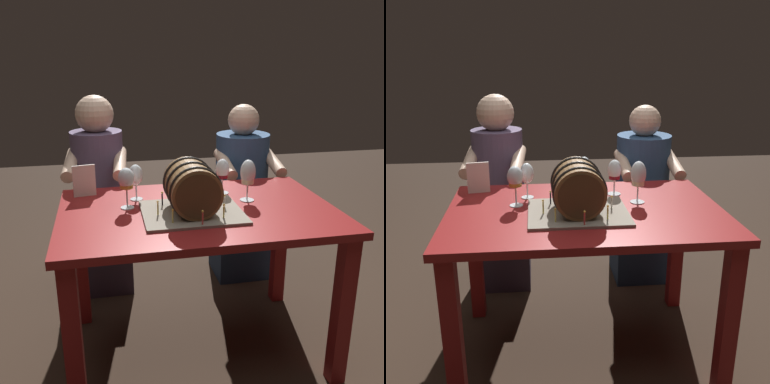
% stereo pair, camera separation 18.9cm
% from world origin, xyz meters
% --- Properties ---
extents(ground_plane, '(8.00, 8.00, 0.00)m').
position_xyz_m(ground_plane, '(0.00, 0.00, 0.00)').
color(ground_plane, '#332319').
extents(dining_table, '(1.25, 0.82, 0.75)m').
position_xyz_m(dining_table, '(0.00, 0.00, 0.63)').
color(dining_table, maroon).
rests_on(dining_table, ground).
extents(barrel_cake, '(0.44, 0.37, 0.24)m').
position_xyz_m(barrel_cake, '(-0.04, -0.06, 0.86)').
color(barrel_cake, gray).
rests_on(barrel_cake, dining_table).
extents(wine_glass_amber, '(0.07, 0.07, 0.19)m').
position_xyz_m(wine_glass_amber, '(-0.32, 0.07, 0.89)').
color(wine_glass_amber, white).
rests_on(wine_glass_amber, dining_table).
extents(wine_glass_red, '(0.07, 0.07, 0.18)m').
position_xyz_m(wine_glass_red, '(0.17, 0.20, 0.87)').
color(wine_glass_red, white).
rests_on(wine_glass_red, dining_table).
extents(wine_glass_empty, '(0.07, 0.07, 0.18)m').
position_xyz_m(wine_glass_empty, '(-0.26, 0.18, 0.87)').
color(wine_glass_empty, white).
rests_on(wine_glass_empty, dining_table).
extents(wine_glass_rose, '(0.07, 0.07, 0.18)m').
position_xyz_m(wine_glass_rose, '(0.02, 0.27, 0.87)').
color(wine_glass_rose, white).
rests_on(wine_glass_rose, dining_table).
extents(wine_glass_white, '(0.07, 0.07, 0.20)m').
position_xyz_m(wine_glass_white, '(0.26, 0.06, 0.89)').
color(wine_glass_white, white).
rests_on(wine_glass_white, dining_table).
extents(menu_card, '(0.11, 0.04, 0.16)m').
position_xyz_m(menu_card, '(-0.51, 0.28, 0.83)').
color(menu_card, silver).
rests_on(menu_card, dining_table).
extents(person_seated_left, '(0.37, 0.46, 1.21)m').
position_xyz_m(person_seated_left, '(-0.45, 0.73, 0.54)').
color(person_seated_left, '#372D40').
rests_on(person_seated_left, ground).
extents(person_seated_right, '(0.37, 0.46, 1.13)m').
position_xyz_m(person_seated_right, '(0.45, 0.73, 0.52)').
color(person_seated_right, '#1B2D46').
rests_on(person_seated_right, ground).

